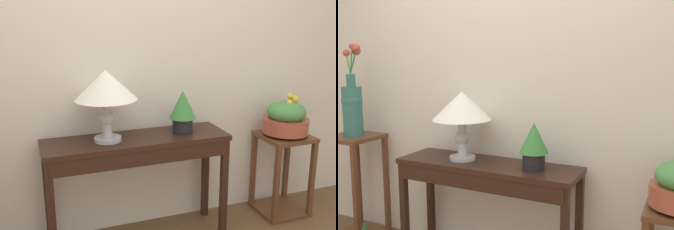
% 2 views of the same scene
% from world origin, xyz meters
% --- Properties ---
extents(back_wall_with_art, '(9.00, 0.10, 2.80)m').
position_xyz_m(back_wall_with_art, '(0.00, 1.33, 1.40)').
color(back_wall_with_art, beige).
rests_on(back_wall_with_art, ground).
extents(console_table, '(1.23, 0.37, 0.76)m').
position_xyz_m(console_table, '(-0.11, 1.04, 0.64)').
color(console_table, black).
rests_on(console_table, ground).
extents(table_lamp, '(0.40, 0.40, 0.46)m').
position_xyz_m(table_lamp, '(-0.30, 1.06, 1.10)').
color(table_lamp, '#B7B7BC').
rests_on(table_lamp, console_table).
extents(potted_plant_on_console, '(0.18, 0.18, 0.29)m').
position_xyz_m(potted_plant_on_console, '(0.22, 1.06, 0.92)').
color(potted_plant_on_console, black).
rests_on(potted_plant_on_console, console_table).
extents(pedestal_stand_left, '(0.36, 0.36, 0.84)m').
position_xyz_m(pedestal_stand_left, '(-1.28, 1.04, 0.42)').
color(pedestal_stand_left, '#56331E').
rests_on(pedestal_stand_left, ground).
extents(flower_vase_tall_left, '(0.20, 0.19, 0.71)m').
position_xyz_m(flower_vase_tall_left, '(-1.28, 1.04, 1.09)').
color(flower_vase_tall_left, '#2D665B').
rests_on(flower_vase_tall_left, pedestal_stand_left).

